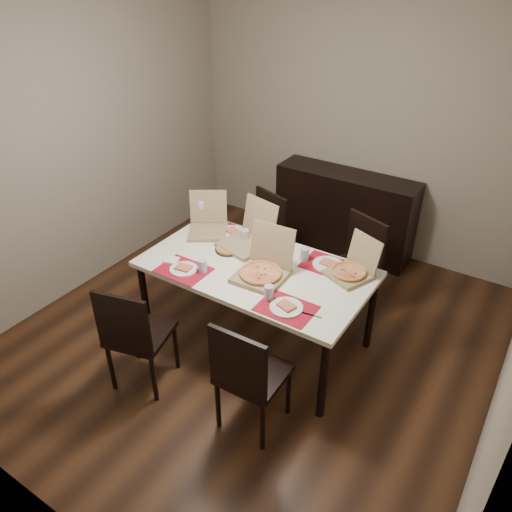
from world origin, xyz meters
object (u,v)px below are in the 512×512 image
chair_near_left (134,334)px  chair_near_right (248,374)px  chair_far_right (355,263)px  dining_table (256,274)px  sideboard (344,213)px  dip_bowl (277,258)px  pizza_box_center (263,270)px  chair_far_left (262,235)px  soda_bottle (201,211)px

chair_near_left → chair_near_right: same height
chair_far_right → chair_near_left: bearing=-118.7°
dining_table → chair_near_left: 1.04m
sideboard → dining_table: sideboard is taller
dining_table → dip_bowl: bearing=65.3°
chair_near_right → sideboard: bearing=100.6°
chair_near_left → sideboard: bearing=81.0°
pizza_box_center → chair_far_left: bearing=122.7°
pizza_box_center → dip_bowl: size_ratio=3.34×
chair_near_left → chair_far_left: 1.73m
dining_table → chair_far_left: 0.94m
dip_bowl → pizza_box_center: bearing=-83.2°
sideboard → pizza_box_center: pizza_box_center is taller
chair_far_left → chair_far_right: (0.96, 0.03, 0.00)m
sideboard → chair_far_left: bearing=-113.1°
chair_far_right → chair_near_right: bearing=-91.6°
dining_table → dip_bowl: size_ratio=14.19×
chair_far_right → pizza_box_center: (-0.39, -0.92, 0.30)m
pizza_box_center → chair_near_left: bearing=-124.3°
pizza_box_center → dip_bowl: pizza_box_center is taller
chair_far_right → pizza_box_center: bearing=-113.0°
chair_near_left → pizza_box_center: bearing=55.7°
chair_far_right → pizza_box_center: size_ratio=2.20×
chair_near_right → dip_bowl: size_ratio=7.33×
sideboard → chair_far_left: 1.09m
pizza_box_center → soda_bottle: bearing=155.0°
sideboard → chair_near_right: 2.66m
pizza_box_center → dip_bowl: 0.27m
dip_bowl → chair_near_right: bearing=-69.2°
pizza_box_center → chair_near_right: bearing=-64.6°
pizza_box_center → soda_bottle: 1.03m
chair_far_left → soda_bottle: (-0.36, -0.46, 0.36)m
soda_bottle → dining_table: bearing=-23.2°
chair_near_right → dip_bowl: chair_near_right is taller
chair_far_left → soda_bottle: size_ratio=3.38×
chair_far_right → dip_bowl: size_ratio=7.33×
sideboard → dining_table: 1.82m
chair_near_left → pizza_box_center: size_ratio=2.20×
pizza_box_center → sideboard: bearing=94.3°
sideboard → soda_bottle: (-0.79, -1.46, 0.42)m
dip_bowl → chair_near_left: bearing=-116.1°
dining_table → chair_near_right: (0.46, -0.81, -0.17)m
sideboard → chair_far_right: 1.11m
soda_bottle → chair_far_right: bearing=20.3°
sideboard → soda_bottle: 1.71m
chair_near_right → chair_near_left: bearing=-172.9°
sideboard → dining_table: size_ratio=0.83×
sideboard → chair_near_left: 2.76m
chair_far_right → soda_bottle: 1.45m
dip_bowl → sideboard: bearing=93.9°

